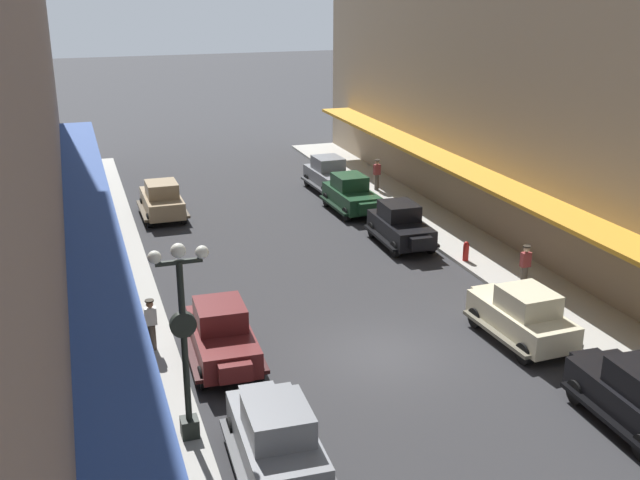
% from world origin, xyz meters
% --- Properties ---
extents(ground_plane, '(200.00, 200.00, 0.00)m').
position_xyz_m(ground_plane, '(0.00, 0.00, 0.00)').
color(ground_plane, '#2D2D30').
extents(sidewalk_left, '(3.00, 60.00, 0.15)m').
position_xyz_m(sidewalk_left, '(-7.50, 0.00, 0.07)').
color(sidewalk_left, '#A8A59E').
rests_on(sidewalk_left, ground).
extents(sidewalk_right, '(3.00, 60.00, 0.15)m').
position_xyz_m(sidewalk_right, '(7.50, 0.00, 0.07)').
color(sidewalk_right, '#A8A59E').
rests_on(sidewalk_right, ground).
extents(parked_car_0, '(2.25, 4.30, 1.84)m').
position_xyz_m(parked_car_0, '(4.79, 9.21, 0.94)').
color(parked_car_0, black).
rests_on(parked_car_0, ground).
extents(parked_car_1, '(2.26, 4.30, 1.84)m').
position_xyz_m(parked_car_1, '(-4.77, 1.11, 0.94)').
color(parked_car_1, '#591919').
rests_on(parked_car_1, ground).
extents(parked_car_2, '(2.17, 4.27, 1.84)m').
position_xyz_m(parked_car_2, '(-4.57, 16.55, 0.94)').
color(parked_car_2, '#997F5B').
rests_on(parked_car_2, ground).
extents(parked_car_3, '(2.21, 4.29, 1.84)m').
position_xyz_m(parked_car_3, '(4.51, 14.56, 0.94)').
color(parked_car_3, '#193D23').
rests_on(parked_car_3, ground).
extents(parked_car_4, '(2.26, 4.30, 1.84)m').
position_xyz_m(parked_car_4, '(4.79, 18.64, 0.94)').
color(parked_car_4, slate).
rests_on(parked_car_4, ground).
extents(parked_car_5, '(2.24, 4.30, 1.84)m').
position_xyz_m(parked_car_5, '(4.73, -5.75, 0.94)').
color(parked_car_5, black).
rests_on(parked_car_5, ground).
extents(parked_car_6, '(2.27, 4.31, 1.84)m').
position_xyz_m(parked_car_6, '(-4.64, -4.58, 0.94)').
color(parked_car_6, slate).
rests_on(parked_car_6, ground).
extents(parked_car_7, '(2.28, 4.31, 1.84)m').
position_xyz_m(parked_car_7, '(4.62, -0.56, 0.94)').
color(parked_car_7, beige).
rests_on(parked_car_7, ground).
extents(lamp_post_with_clock, '(1.42, 0.44, 5.16)m').
position_xyz_m(lamp_post_with_clock, '(-6.40, -2.75, 2.99)').
color(lamp_post_with_clock, black).
rests_on(lamp_post_with_clock, sidewalk_left).
extents(fire_hydrant, '(0.24, 0.24, 0.82)m').
position_xyz_m(fire_hydrant, '(6.35, 6.18, 0.56)').
color(fire_hydrant, '#B21E19').
rests_on(fire_hydrant, sidewalk_right).
extents(pedestrian_0, '(0.36, 0.28, 1.67)m').
position_xyz_m(pedestrian_0, '(6.97, 2.92, 1.01)').
color(pedestrian_0, '#4C4238').
rests_on(pedestrian_0, sidewalk_right).
extents(pedestrian_1, '(0.36, 0.28, 1.67)m').
position_xyz_m(pedestrian_1, '(-6.73, 2.32, 1.01)').
color(pedestrian_1, '#4C4238').
rests_on(pedestrian_1, sidewalk_left).
extents(pedestrian_2, '(0.36, 0.28, 1.67)m').
position_xyz_m(pedestrian_2, '(-8.22, -3.75, 1.01)').
color(pedestrian_2, '#2D2D33').
rests_on(pedestrian_2, sidewalk_left).
extents(pedestrian_3, '(0.36, 0.28, 1.67)m').
position_xyz_m(pedestrian_3, '(7.12, 17.47, 1.01)').
color(pedestrian_3, '#4C4238').
rests_on(pedestrian_3, sidewalk_right).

